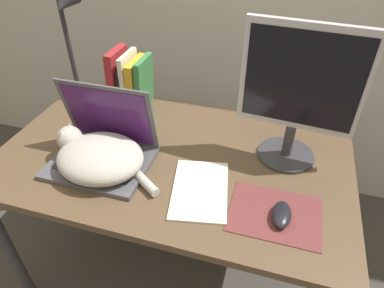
# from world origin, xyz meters

# --- Properties ---
(desk) EXTENTS (1.30, 0.76, 0.72)m
(desk) POSITION_xyz_m (0.00, 0.38, 0.65)
(desk) COLOR brown
(desk) RESTS_ON ground_plane
(laptop) EXTENTS (0.35, 0.27, 0.28)m
(laptop) POSITION_xyz_m (-0.23, 0.29, 0.78)
(laptop) COLOR #4C4C51
(laptop) RESTS_ON desk
(cat) EXTENTS (0.42, 0.26, 0.14)m
(cat) POSITION_xyz_m (-0.22, 0.23, 0.78)
(cat) COLOR #B2ADA3
(cat) RESTS_ON desk
(external_monitor) EXTENTS (0.39, 0.21, 0.50)m
(external_monitor) POSITION_xyz_m (0.41, 0.50, 0.99)
(external_monitor) COLOR #333338
(external_monitor) RESTS_ON desk
(mousepad) EXTENTS (0.28, 0.22, 0.00)m
(mousepad) POSITION_xyz_m (0.40, 0.20, 0.72)
(mousepad) COLOR brown
(mousepad) RESTS_ON desk
(computer_mouse) EXTENTS (0.06, 0.11, 0.03)m
(computer_mouse) POSITION_xyz_m (0.41, 0.19, 0.74)
(computer_mouse) COLOR black
(computer_mouse) RESTS_ON mousepad
(book_row) EXTENTS (0.17, 0.16, 0.26)m
(book_row) POSITION_xyz_m (-0.29, 0.67, 0.84)
(book_row) COLOR maroon
(book_row) RESTS_ON desk
(desk_lamp) EXTENTS (0.17, 0.17, 0.52)m
(desk_lamp) POSITION_xyz_m (-0.52, 0.63, 1.08)
(desk_lamp) COLOR #28282D
(desk_lamp) RESTS_ON desk
(notepad) EXTENTS (0.23, 0.31, 0.01)m
(notepad) POSITION_xyz_m (0.15, 0.23, 0.73)
(notepad) COLOR silver
(notepad) RESTS_ON desk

